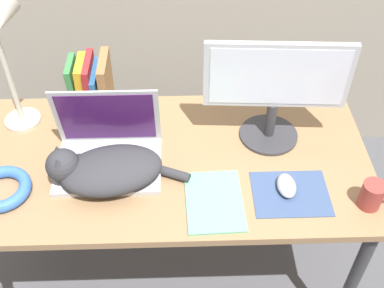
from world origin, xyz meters
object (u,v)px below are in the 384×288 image
object	(u,v)px
external_monitor	(276,88)
computer_mouse	(287,186)
laptop	(108,151)
book_row	(93,91)
cat	(105,169)
desk_lamp	(5,43)
mug	(373,195)
cable_coil	(1,189)
notepad	(214,201)

from	to	relation	value
external_monitor	computer_mouse	xyz separation A→B (m)	(0.02, -0.25, -0.20)
laptop	book_row	size ratio (longest dim) A/B	1.37
cat	external_monitor	distance (m)	0.62
book_row	cat	bearing A→B (deg)	-78.29
desk_lamp	mug	distance (m)	1.24
book_row	mug	world-z (taller)	book_row
cat	mug	bearing A→B (deg)	-8.32
computer_mouse	mug	world-z (taller)	mug
laptop	external_monitor	distance (m)	0.59
laptop	computer_mouse	distance (m)	0.60
computer_mouse	mug	bearing A→B (deg)	-15.57
computer_mouse	mug	distance (m)	0.26
external_monitor	book_row	world-z (taller)	external_monitor
external_monitor	mug	distance (m)	0.45
laptop	mug	size ratio (longest dim) A/B	3.16
laptop	computer_mouse	size ratio (longest dim) A/B	3.42
book_row	external_monitor	bearing A→B (deg)	-11.27
cat	laptop	bearing A→B (deg)	88.84
book_row	cable_coil	world-z (taller)	book_row
computer_mouse	book_row	size ratio (longest dim) A/B	0.40
laptop	cat	world-z (taller)	laptop
book_row	cable_coil	size ratio (longest dim) A/B	1.35
cable_coil	external_monitor	bearing A→B (deg)	15.03
laptop	computer_mouse	world-z (taller)	laptop
external_monitor	cable_coil	world-z (taller)	external_monitor
computer_mouse	desk_lamp	xyz separation A→B (m)	(-0.88, 0.33, 0.34)
cat	cable_coil	xyz separation A→B (m)	(-0.33, -0.04, -0.04)
notepad	cable_coil	bearing A→B (deg)	175.12
computer_mouse	notepad	size ratio (longest dim) A/B	0.41
laptop	book_row	xyz separation A→B (m)	(-0.07, 0.23, 0.07)
laptop	mug	xyz separation A→B (m)	(0.83, -0.21, -0.00)
laptop	cable_coil	world-z (taller)	laptop
cat	cable_coil	distance (m)	0.33
mug	notepad	bearing A→B (deg)	177.08
laptop	external_monitor	world-z (taller)	external_monitor
cat	mug	size ratio (longest dim) A/B	4.16
cat	computer_mouse	size ratio (longest dim) A/B	4.49
cat	external_monitor	world-z (taller)	external_monitor
computer_mouse	book_row	xyz separation A→B (m)	(-0.65, 0.38, 0.10)
desk_lamp	cable_coil	bearing A→B (deg)	-94.64
external_monitor	desk_lamp	size ratio (longest dim) A/B	0.91
laptop	external_monitor	bearing A→B (deg)	11.11
laptop	notepad	size ratio (longest dim) A/B	1.38
laptop	cable_coil	size ratio (longest dim) A/B	1.85
laptop	desk_lamp	world-z (taller)	desk_lamp
cat	cable_coil	size ratio (longest dim) A/B	2.44
desk_lamp	notepad	xyz separation A→B (m)	(0.65, -0.37, -0.35)
desk_lamp	mug	bearing A→B (deg)	-19.35
cat	external_monitor	xyz separation A→B (m)	(0.56, 0.20, 0.16)
notepad	mug	world-z (taller)	mug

